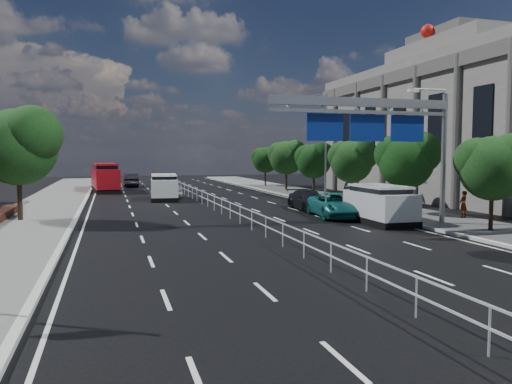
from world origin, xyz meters
name	(u,v)px	position (x,y,z in m)	size (l,w,h in m)	color
ground	(353,284)	(0.00, 0.00, 0.00)	(160.00, 160.00, 0.00)	black
kerb_near	(29,308)	(-9.00, 0.00, 0.07)	(0.25, 140.00, 0.15)	silver
median_fence	(210,201)	(0.00, 22.50, 0.53)	(0.05, 85.00, 1.02)	silver
overhead_gantry	(381,122)	(6.74, 10.05, 5.61)	(10.24, 0.38, 7.45)	gray
streetlight_far	(323,139)	(10.50, 26.00, 5.21)	(2.78, 2.40, 9.00)	gray
civic_hall	(485,127)	(23.72, 22.00, 6.27)	(14.40, 36.00, 14.35)	slate
near_tree_back	(19,142)	(-11.94, 17.97, 4.61)	(4.84, 4.51, 6.69)	black
far_tree_c	(494,164)	(11.24, 6.98, 3.43)	(3.52, 3.28, 4.94)	black
far_tree_d	(407,158)	(11.25, 14.48, 3.69)	(3.85, 3.59, 5.34)	black
far_tree_e	(352,159)	(11.25, 21.98, 3.56)	(3.63, 3.38, 5.13)	black
far_tree_f	(314,159)	(11.24, 29.48, 3.49)	(3.52, 3.28, 5.02)	black
far_tree_g	(287,156)	(11.25, 36.98, 3.75)	(3.96, 3.69, 5.45)	black
far_tree_h	(266,158)	(11.24, 44.48, 3.42)	(3.41, 3.18, 4.91)	black
white_minivan	(164,187)	(-2.53, 29.95, 1.09)	(2.59, 5.26, 2.22)	black
red_bus	(105,177)	(-7.50, 42.57, 1.54)	(3.18, 10.06, 2.96)	black
near_car_silver	(170,189)	(-1.80, 31.92, 0.78)	(1.84, 4.58, 1.56)	#B1B2B8
near_car_dark	(131,180)	(-4.51, 49.17, 0.80)	(1.69, 4.84, 1.60)	black
silver_minivan	(379,204)	(7.77, 11.84, 1.07)	(2.34, 5.27, 2.17)	black
parked_car_teal	(335,205)	(6.50, 14.93, 0.75)	(2.50, 5.43, 1.51)	#18706C
parked_car_dark	(309,200)	(6.50, 19.29, 0.69)	(1.93, 4.75, 1.38)	black
pedestrian_a	(463,204)	(13.25, 11.55, 0.94)	(0.58, 0.38, 1.60)	gray
pedestrian_b	(350,187)	(13.40, 26.46, 1.02)	(0.86, 0.67, 1.76)	gray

